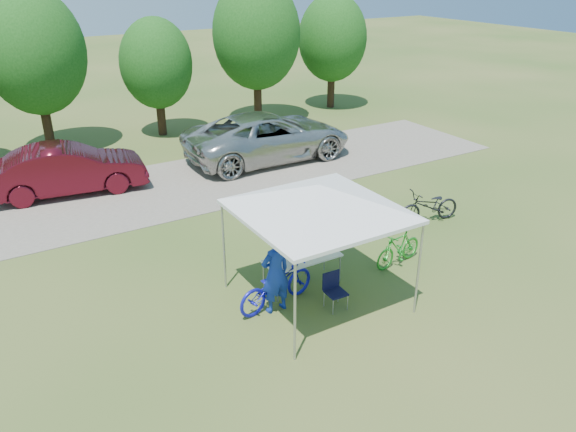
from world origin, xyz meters
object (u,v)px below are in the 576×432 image
cooler (284,256)px  minivan (268,136)px  folding_chair (334,287)px  folding_table (302,259)px  sedan (68,169)px  cyclist (275,273)px  bike_green (399,248)px  bike_dark (430,206)px  bike_blue (276,285)px

cooler → minivan: size_ratio=0.07×
folding_chair → minivan: 9.98m
folding_table → sedan: size_ratio=0.37×
folding_chair → cyclist: cyclist is taller
minivan → bike_green: bearing=173.0°
minivan → sedan: bearing=87.9°
folding_table → cooler: (-0.48, 0.00, 0.21)m
folding_chair → sedan: sedan is taller
folding_chair → sedan: bearing=112.5°
bike_dark → sedan: (-8.27, 7.57, 0.32)m
folding_table → sedan: 9.22m
sedan → bike_green: bearing=-139.5°
folding_table → sedan: sedan is taller
minivan → bike_dark: bearing=-169.5°
bike_dark → folding_table: bearing=-67.2°
folding_chair → bike_dark: size_ratio=0.44×
bike_green → cyclist: bearing=-95.1°
folding_table → bike_blue: 1.02m
cooler → cyclist: bearing=-134.6°
bike_dark → minivan: 7.29m
folding_table → folding_chair: folding_chair is taller
folding_chair → cyclist: bearing=158.5°
bike_green → bike_dark: (2.40, 1.42, 0.03)m
folding_table → bike_dark: bike_dark is taller
cooler → minivan: minivan is taller
cyclist → bike_dark: bearing=-168.7°
folding_table → folding_chair: (0.11, -1.07, -0.21)m
folding_table → minivan: 9.03m
cyclist → sedan: cyclist is taller
folding_table → minivan: (3.74, 8.21, 0.21)m
cyclist → minivan: (4.77, 8.77, -0.03)m
cyclist → bike_blue: bearing=-127.2°
folding_table → bike_dark: size_ratio=0.95×
bike_blue → bike_dark: bike_blue is taller
bike_blue → sedan: size_ratio=0.41×
bike_green → bike_dark: bearing=112.9°
cooler → cyclist: size_ratio=0.25×
bike_green → sedan: (-5.87, 8.99, 0.35)m
sedan → cyclist: bearing=-158.5°
cyclist → bike_dark: cyclist is taller
cooler → bike_green: size_ratio=0.30×
folding_chair → bike_dark: (4.83, 2.10, 0.01)m
folding_table → bike_dark: (4.94, 1.03, -0.20)m
folding_table → cyclist: cyclist is taller
bike_blue → minivan: bearing=-38.4°
cyclist → sedan: 9.44m
folding_chair → cooler: cooler is taller
cooler → bike_dark: bearing=10.8°
folding_chair → minivan: bearing=71.5°
cooler → minivan: (4.22, 8.21, -0.01)m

